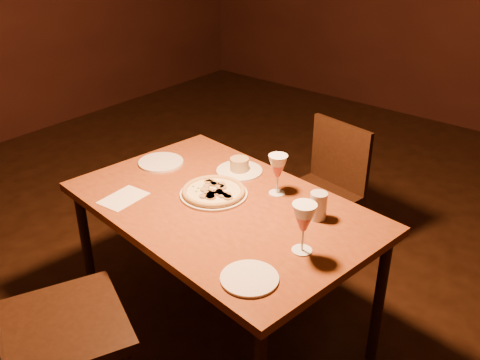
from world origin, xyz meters
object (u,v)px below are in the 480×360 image
Objects in this scene: chair_near at (37,324)px; pizza_plate at (214,192)px; dining_table at (222,216)px; chair_far at (324,187)px.

pizza_plate is (0.06, 0.85, 0.19)m from chair_near.
dining_table is 0.83m from chair_near.
dining_table is at bearing -23.95° from pizza_plate.
chair_near is at bearing -85.98° from chair_far.
chair_far is at bearing 107.58° from chair_near.
dining_table is at bearing 103.81° from chair_near.
chair_far reaches higher than pizza_plate.
chair_far is 2.68× the size of pizza_plate.
pizza_plate is (-0.08, 0.03, 0.08)m from dining_table.
chair_near is 1.62m from chair_far.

